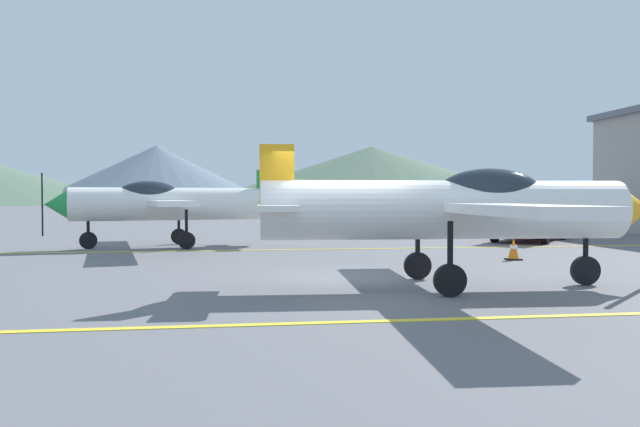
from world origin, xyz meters
name	(u,v)px	position (x,y,z in m)	size (l,w,h in m)	color
ground_plane	(338,285)	(0.00, 0.00, 0.00)	(400.00, 400.00, 0.00)	slate
apron_line_near	(381,321)	(0.00, -3.42, 0.01)	(80.00, 0.16, 0.01)	yellow
apron_line_far	(296,250)	(0.00, 7.85, 0.01)	(80.00, 0.16, 0.01)	yellow
airplane_near	(458,208)	(2.18, -0.52, 1.48)	(7.62, 8.77, 2.63)	white
airplane_mid	(167,203)	(-4.16, 9.54, 1.48)	(7.69, 8.78, 2.63)	white
car_sedan	(529,219)	(9.16, 10.47, 0.84)	(4.18, 4.43, 1.62)	red
traffic_cone_front	(514,249)	(5.41, 3.93, 0.29)	(0.36, 0.36, 0.59)	black
hill_centerleft	(157,175)	(-19.97, 136.79, 6.88)	(55.79, 55.79, 13.76)	slate
hill_centerright	(372,175)	(29.86, 128.12, 6.71)	(82.30, 82.30, 13.42)	#4C6651
hill_right	(485,187)	(65.64, 146.93, 4.41)	(63.82, 63.82, 8.81)	slate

